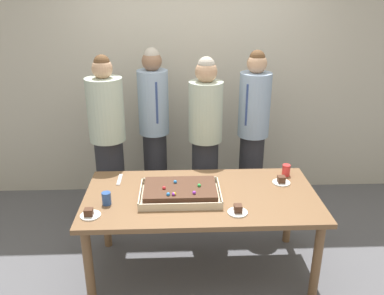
{
  "coord_description": "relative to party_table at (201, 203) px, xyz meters",
  "views": [
    {
      "loc": [
        -0.19,
        -2.84,
        2.29
      ],
      "look_at": [
        -0.07,
        0.15,
        1.09
      ],
      "focal_mm": 37.57,
      "sensor_mm": 36.0,
      "label": 1
    }
  ],
  "objects": [
    {
      "name": "ground_plane",
      "position": [
        0.0,
        0.0,
        -0.66
      ],
      "size": [
        12.0,
        12.0,
        0.0
      ],
      "primitive_type": "plane",
      "color": "#5B5B60"
    },
    {
      "name": "interior_back_panel",
      "position": [
        0.0,
        1.6,
        0.84
      ],
      "size": [
        8.0,
        0.12,
        3.0
      ],
      "primitive_type": "cube",
      "color": "beige",
      "rests_on": "ground_plane"
    },
    {
      "name": "party_table",
      "position": [
        0.0,
        0.0,
        0.0
      ],
      "size": [
        1.87,
        0.94,
        0.74
      ],
      "color": "brown",
      "rests_on": "ground_plane"
    },
    {
      "name": "sheet_cake",
      "position": [
        -0.17,
        -0.02,
        0.12
      ],
      "size": [
        0.64,
        0.44,
        0.11
      ],
      "color": "beige",
      "rests_on": "party_table"
    },
    {
      "name": "plated_slice_near_left",
      "position": [
        -0.83,
        -0.29,
        0.1
      ],
      "size": [
        0.15,
        0.15,
        0.06
      ],
      "color": "white",
      "rests_on": "party_table"
    },
    {
      "name": "plated_slice_near_right",
      "position": [
        0.69,
        0.18,
        0.1
      ],
      "size": [
        0.15,
        0.15,
        0.07
      ],
      "color": "white",
      "rests_on": "party_table"
    },
    {
      "name": "plated_slice_far_left",
      "position": [
        0.25,
        -0.29,
        0.1
      ],
      "size": [
        0.15,
        0.15,
        0.07
      ],
      "color": "white",
      "rests_on": "party_table"
    },
    {
      "name": "drink_cup_nearest",
      "position": [
        0.77,
        0.33,
        0.13
      ],
      "size": [
        0.07,
        0.07,
        0.1
      ],
      "primitive_type": "cylinder",
      "color": "red",
      "rests_on": "party_table"
    },
    {
      "name": "drink_cup_middle",
      "position": [
        -0.73,
        -0.12,
        0.13
      ],
      "size": [
        0.07,
        0.07,
        0.1
      ],
      "primitive_type": "cylinder",
      "color": "#2D5199",
      "rests_on": "party_table"
    },
    {
      "name": "cake_server_utensil",
      "position": [
        -0.69,
        0.29,
        0.08
      ],
      "size": [
        0.03,
        0.2,
        0.01
      ],
      "primitive_type": "cube",
      "color": "silver",
      "rests_on": "party_table"
    },
    {
      "name": "person_serving_front",
      "position": [
        0.59,
        0.98,
        0.25
      ],
      "size": [
        0.31,
        0.31,
        1.74
      ],
      "rotation": [
        0.0,
        0.0,
        -2.22
      ],
      "color": "#28282D",
      "rests_on": "ground_plane"
    },
    {
      "name": "person_green_shirt_behind",
      "position": [
        -0.42,
        1.08,
        0.26
      ],
      "size": [
        0.31,
        0.31,
        1.75
      ],
      "rotation": [
        0.0,
        0.0,
        -1.35
      ],
      "color": "#28282D",
      "rests_on": "ground_plane"
    },
    {
      "name": "person_striped_tie_right",
      "position": [
        -0.85,
        0.82,
        0.24
      ],
      "size": [
        0.34,
        0.34,
        1.73
      ],
      "rotation": [
        0.0,
        0.0,
        -0.89
      ],
      "color": "#28282D",
      "rests_on": "ground_plane"
    },
    {
      "name": "person_far_right_suit",
      "position": [
        0.09,
        0.86,
        0.23
      ],
      "size": [
        0.33,
        0.33,
        1.7
      ],
      "rotation": [
        0.0,
        0.0,
        -1.86
      ],
      "color": "#28282D",
      "rests_on": "ground_plane"
    }
  ]
}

